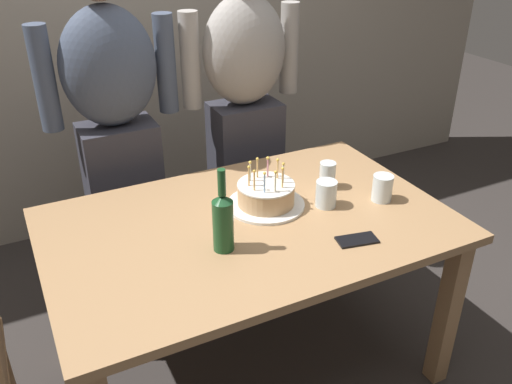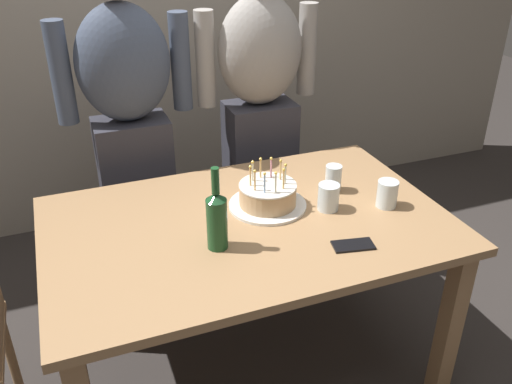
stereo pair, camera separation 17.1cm
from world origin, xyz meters
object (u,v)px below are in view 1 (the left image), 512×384
Objects in this scene: water_glass_near at (327,175)px; cell_phone at (357,240)px; person_woman_cardigan at (245,112)px; wine_bottle at (223,220)px; birthday_cake at (266,196)px; water_glass_far at (326,194)px; water_glass_side at (382,188)px; person_man_bearded at (117,134)px.

cell_phone is (-0.13, -0.39, -0.05)m from water_glass_near.
cell_phone is at bearing 86.95° from person_woman_cardigan.
wine_bottle is at bearing 170.64° from cell_phone.
birthday_cake is 0.34m from wine_bottle.
cell_phone is (-0.04, -0.26, -0.05)m from water_glass_far.
water_glass_side is at bearing 104.06° from person_woman_cardigan.
cell_phone is at bearing 119.40° from person_man_bearded.
water_glass_side is at bearing 2.90° from wine_bottle.
water_glass_side is (0.13, -0.19, -0.00)m from water_glass_near.
cell_phone is 1.04m from person_woman_cardigan.
water_glass_side is (0.44, -0.16, 0.01)m from birthday_cake.
birthday_cake reaches higher than water_glass_side.
person_man_bearded is (-0.58, 1.03, 0.13)m from cell_phone.
water_glass_near is at bearing 21.66° from wine_bottle.
person_man_bearded is 1.00× the size of person_woman_cardigan.
birthday_cake is at bearing 36.74° from wine_bottle.
water_glass_near is 0.65m from person_woman_cardigan.
water_glass_far is at bearing -124.87° from water_glass_near.
wine_bottle is at bearing 60.22° from person_woman_cardigan.
water_glass_side is at bearing 135.48° from person_man_bearded.
person_woman_cardigan is (-0.07, 0.64, 0.08)m from water_glass_near.
person_man_bearded is at bearing 121.49° from birthday_cake.
water_glass_side is at bearing -54.70° from water_glass_near.
cell_phone is at bearing -142.55° from water_glass_side.
water_glass_far is 0.77m from person_woman_cardigan.
birthday_cake is 2.84× the size of water_glass_side.
person_woman_cardigan is (0.02, 0.77, 0.08)m from water_glass_far.
cell_phone is at bearing -108.13° from water_glass_near.
person_man_bearded is (-0.71, 0.64, 0.08)m from water_glass_near.
wine_bottle is at bearing -143.26° from birthday_cake.
person_woman_cardigan is at bearing 98.21° from cell_phone.
water_glass_side is at bearing 48.71° from cell_phone.
wine_bottle reaches higher than cell_phone.
person_man_bearded is (-0.14, 0.87, 0.02)m from wine_bottle.
water_glass_far is 0.99m from person_man_bearded.
birthday_cake is 2.12× the size of cell_phone.
water_glass_side is 0.06× the size of person_woman_cardigan.
person_man_bearded is at bearing 135.48° from water_glass_side.
wine_bottle is at bearing -168.63° from water_glass_far.
birthday_cake is 0.47m from water_glass_side.
water_glass_far is 0.06× the size of person_woman_cardigan.
person_man_bearded is at bearing 137.95° from water_glass_near.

